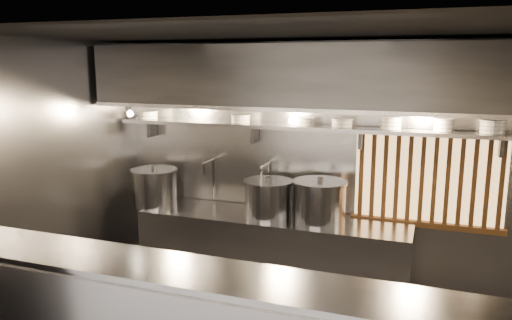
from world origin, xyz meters
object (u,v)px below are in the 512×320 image
Objects in this scene: pendant_bulb at (293,121)px; stock_pot_right at (268,198)px; stock_pot_left at (155,187)px; stock_pot_mid at (319,201)px; heat_lamp at (129,108)px.

stock_pot_right is (-0.24, -0.08, -0.86)m from pendant_bulb.
stock_pot_left is 1.41m from stock_pot_right.
stock_pot_mid reaches higher than stock_pot_right.
stock_pot_right is (-0.57, -0.01, -0.02)m from stock_pot_mid.
heat_lamp is 2.34m from stock_pot_mid.
stock_pot_mid is 1.10× the size of stock_pot_right.
stock_pot_left is at bearing -178.62° from stock_pot_right.
stock_pot_left is at bearing -176.05° from pendant_bulb.
pendant_bulb is 0.26× the size of stock_pot_mid.
stock_pot_mid is (1.98, 0.04, 0.00)m from stock_pot_left.
stock_pot_right is at bearing 1.38° from stock_pot_left.
stock_pot_mid is at bearing 7.41° from heat_lamp.
heat_lamp is 0.54× the size of stock_pot_right.
heat_lamp reaches higher than stock_pot_left.
heat_lamp is at bearing -172.59° from stock_pot_mid.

